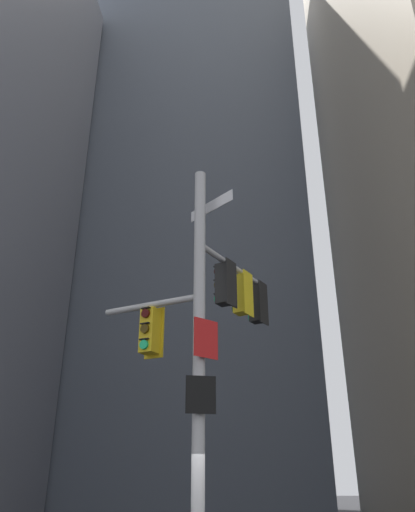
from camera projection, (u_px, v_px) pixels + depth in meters
The scene contains 2 objects.
building_mid_block at pixel (192, 247), 37.65m from camera, with size 15.73×15.73×36.15m, color #4C5460.
signal_pole_assembly at pixel (209, 328), 11.05m from camera, with size 3.89×3.19×8.77m.
Camera 1 is at (0.98, -10.03, 2.10)m, focal length 34.79 mm.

